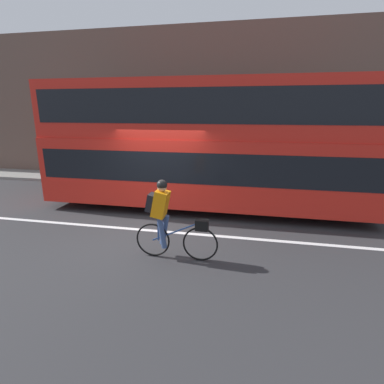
# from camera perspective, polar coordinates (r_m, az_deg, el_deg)

# --- Properties ---
(ground_plane) EXTENTS (80.00, 80.00, 0.00)m
(ground_plane) POSITION_cam_1_polar(r_m,az_deg,el_deg) (7.76, -8.37, -7.72)
(ground_plane) COLOR #2D2D30
(road_center_line) EXTENTS (50.00, 0.14, 0.01)m
(road_center_line) POSITION_cam_1_polar(r_m,az_deg,el_deg) (7.90, -7.98, -7.26)
(road_center_line) COLOR silver
(road_center_line) RESTS_ON ground_plane
(sidewalk_curb) EXTENTS (60.00, 1.69, 0.12)m
(sidewalk_curb) POSITION_cam_1_polar(r_m,az_deg,el_deg) (12.57, -0.26, 1.77)
(sidewalk_curb) COLOR gray
(sidewalk_curb) RESTS_ON ground_plane
(building_facade) EXTENTS (60.00, 0.30, 6.31)m
(building_facade) POSITION_cam_1_polar(r_m,az_deg,el_deg) (13.19, 0.65, 15.99)
(building_facade) COLOR brown
(building_facade) RESTS_ON ground_plane
(bus) EXTENTS (9.77, 2.48, 3.86)m
(bus) POSITION_cam_1_polar(r_m,az_deg,el_deg) (9.20, 2.59, 9.80)
(bus) COLOR black
(bus) RESTS_ON ground_plane
(cyclist_on_bike) EXTENTS (1.75, 0.32, 1.69)m
(cyclist_on_bike) POSITION_cam_1_polar(r_m,az_deg,el_deg) (6.16, -4.71, -4.82)
(cyclist_on_bike) COLOR black
(cyclist_on_bike) RESTS_ON ground_plane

